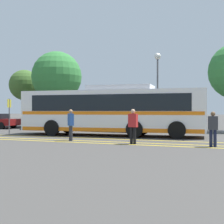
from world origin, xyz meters
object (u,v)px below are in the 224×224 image
object	(u,v)px
transit_bus	(112,110)
bus_stop_sign	(9,112)
pedestrian_2	(133,124)
parked_car_2	(114,123)
pedestrian_0	(213,127)
pedestrian_1	(71,123)
tree_0	(57,77)
parked_car_1	(51,121)
tree_3	(24,85)
street_lamp	(158,72)

from	to	relation	value
transit_bus	bus_stop_sign	distance (m)	7.22
transit_bus	bus_stop_sign	bearing A→B (deg)	93.97
pedestrian_2	bus_stop_sign	world-z (taller)	bus_stop_sign
parked_car_2	pedestrian_0	distance (m)	10.86
transit_bus	pedestrian_1	distance (m)	4.07
tree_0	parked_car_1	bearing A→B (deg)	-64.90
bus_stop_sign	tree_3	size ratio (longest dim) A/B	0.40
parked_car_2	pedestrian_0	xyz separation A→B (m)	(7.50, -7.85, 0.21)
parked_car_2	tree_0	bearing A→B (deg)	66.18
pedestrian_1	tree_0	distance (m)	14.56
tree_3	pedestrian_0	bearing A→B (deg)	-34.40
bus_stop_sign	tree_0	bearing A→B (deg)	5.29
parked_car_2	bus_stop_sign	xyz separation A→B (m)	(-5.94, -4.71, 0.86)
bus_stop_sign	transit_bus	bearing A→B (deg)	-86.03
tree_0	pedestrian_0	bearing A→B (deg)	-38.60
pedestrian_1	tree_3	xyz separation A→B (m)	(-12.79, 13.38, 3.37)
parked_car_2	bus_stop_sign	world-z (taller)	bus_stop_sign
tree_0	parked_car_2	bearing A→B (deg)	-28.74
parked_car_2	pedestrian_2	bearing A→B (deg)	-149.09
parked_car_2	tree_0	distance (m)	9.48
pedestrian_0	pedestrian_1	bearing A→B (deg)	176.85
parked_car_1	street_lamp	xyz separation A→B (m)	(8.21, 2.97, 3.98)
tree_0	transit_bus	bearing A→B (deg)	-41.81
parked_car_1	pedestrian_0	size ratio (longest dim) A/B	2.68
pedestrian_2	street_lamp	bearing A→B (deg)	-74.65
pedestrian_1	tree_0	size ratio (longest dim) A/B	0.23
parked_car_1	tree_3	bearing A→B (deg)	46.13
pedestrian_1	transit_bus	bearing A→B (deg)	-58.26
parked_car_1	pedestrian_0	world-z (taller)	pedestrian_0
tree_3	transit_bus	bearing A→B (deg)	-34.72
transit_bus	tree_0	size ratio (longest dim) A/B	1.65
parked_car_1	bus_stop_sign	distance (m)	4.84
pedestrian_0	tree_0	xyz separation A→B (m)	(-14.95, 11.94, 3.99)
tree_0	tree_3	size ratio (longest dim) A/B	1.22
pedestrian_0	tree_0	size ratio (longest dim) A/B	0.21
parked_car_2	pedestrian_0	world-z (taller)	pedestrian_0
transit_bus	pedestrian_2	size ratio (longest dim) A/B	7.21
tree_3	pedestrian_1	bearing A→B (deg)	-46.28
pedestrian_2	bus_stop_sign	xyz separation A→B (m)	(-9.83, 3.26, 0.58)
pedestrian_1	pedestrian_0	bearing A→B (deg)	-138.13
parked_car_1	parked_car_2	xyz separation A→B (m)	(5.56, -0.05, -0.07)
transit_bus	parked_car_2	distance (m)	3.96
pedestrian_2	parked_car_2	bearing A→B (deg)	-55.06
parked_car_1	transit_bus	bearing A→B (deg)	-122.67
parked_car_1	tree_0	size ratio (longest dim) A/B	0.57
pedestrian_0	pedestrian_1	world-z (taller)	pedestrian_1
street_lamp	tree_0	world-z (taller)	tree_0
transit_bus	street_lamp	xyz separation A→B (m)	(1.45, 6.67, 3.08)
transit_bus	parked_car_2	world-z (taller)	transit_bus
pedestrian_2	tree_3	distance (m)	21.64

